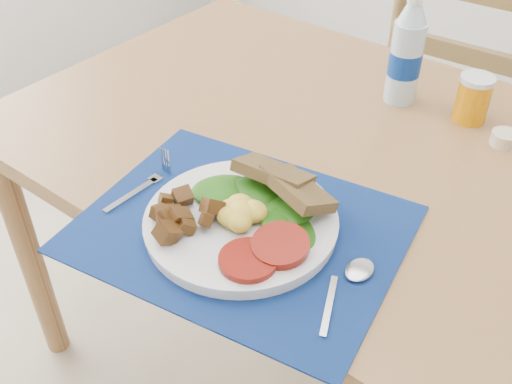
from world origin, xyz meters
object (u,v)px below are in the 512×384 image
(chair_far, at_px, (461,83))
(breakfast_plate, at_px, (236,217))
(juice_glass, at_px, (473,100))
(water_bottle, at_px, (406,56))

(chair_far, distance_m, breakfast_plate, 1.07)
(juice_glass, bearing_deg, water_bottle, -174.74)
(breakfast_plate, distance_m, juice_glass, 0.59)
(water_bottle, bearing_deg, chair_far, 92.88)
(chair_far, bearing_deg, water_bottle, 89.98)
(breakfast_plate, xyz_separation_m, juice_glass, (0.17, 0.56, 0.02))
(chair_far, xyz_separation_m, breakfast_plate, (0.01, -1.05, 0.20))
(chair_far, bearing_deg, juice_glass, 107.41)
(breakfast_plate, relative_size, juice_glass, 3.33)
(chair_far, distance_m, juice_glass, 0.56)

